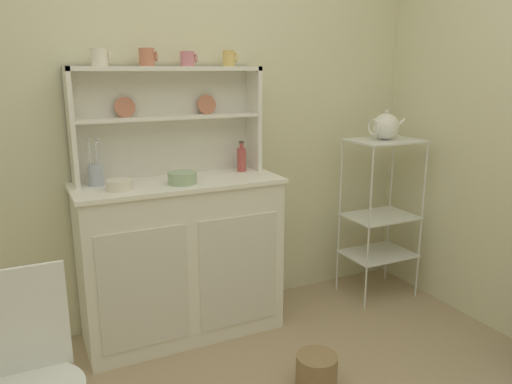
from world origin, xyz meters
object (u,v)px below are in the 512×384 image
(bakers_rack, at_px, (381,203))
(cup_cream_0, at_px, (99,57))
(floor_basket, at_px, (316,371))
(jam_bottle, at_px, (242,159))
(hutch_cabinet, at_px, (181,257))
(bowl_mixing_large, at_px, (119,185))
(hutch_shelf_unit, at_px, (167,112))
(porcelain_teapot, at_px, (386,126))
(utensil_jar, at_px, (96,174))
(wire_chair, at_px, (27,367))

(bakers_rack, relative_size, cup_cream_0, 11.12)
(floor_basket, height_order, jam_bottle, jam_bottle)
(cup_cream_0, bearing_deg, hutch_cabinet, -19.26)
(hutch_cabinet, distance_m, cup_cream_0, 1.15)
(bowl_mixing_large, relative_size, jam_bottle, 0.73)
(floor_basket, bearing_deg, hutch_cabinet, 118.10)
(hutch_shelf_unit, xyz_separation_m, floor_basket, (0.42, -0.94, -1.19))
(jam_bottle, bearing_deg, hutch_cabinet, -168.31)
(bakers_rack, relative_size, floor_basket, 5.30)
(floor_basket, bearing_deg, cup_cream_0, 130.35)
(floor_basket, distance_m, porcelain_teapot, 1.57)
(bowl_mixing_large, bearing_deg, utensil_jar, 120.13)
(wire_chair, height_order, cup_cream_0, cup_cream_0)
(floor_basket, height_order, cup_cream_0, cup_cream_0)
(hutch_cabinet, relative_size, floor_basket, 5.62)
(cup_cream_0, bearing_deg, wire_chair, -115.30)
(floor_basket, xyz_separation_m, bowl_mixing_large, (-0.75, 0.71, 0.85))
(bowl_mixing_large, height_order, jam_bottle, jam_bottle)
(bowl_mixing_large, distance_m, porcelain_teapot, 1.68)
(hutch_shelf_unit, relative_size, utensil_jar, 4.18)
(jam_bottle, bearing_deg, cup_cream_0, 177.31)
(wire_chair, bearing_deg, utensil_jar, 75.49)
(hutch_cabinet, distance_m, floor_basket, 0.96)
(bakers_rack, xyz_separation_m, bowl_mixing_large, (-1.67, 0.02, 0.29))
(jam_bottle, xyz_separation_m, porcelain_teapot, (0.92, -0.18, 0.16))
(floor_basket, xyz_separation_m, jam_bottle, (0.00, 0.87, 0.90))
(hutch_cabinet, xyz_separation_m, bowl_mixing_large, (-0.33, -0.07, 0.47))
(bakers_rack, distance_m, jam_bottle, 1.00)
(hutch_cabinet, xyz_separation_m, floor_basket, (0.42, -0.78, -0.38))
(bakers_rack, bearing_deg, floor_basket, -143.24)
(hutch_shelf_unit, xyz_separation_m, porcelain_teapot, (1.34, -0.25, -0.12))
(wire_chair, xyz_separation_m, floor_basket, (1.24, 0.09, -0.43))
(bowl_mixing_large, xyz_separation_m, utensil_jar, (-0.09, 0.15, 0.03))
(hutch_shelf_unit, relative_size, jam_bottle, 5.85)
(bakers_rack, relative_size, bowl_mixing_large, 8.10)
(bakers_rack, height_order, jam_bottle, jam_bottle)
(utensil_jar, bearing_deg, bowl_mixing_large, -59.87)
(bakers_rack, xyz_separation_m, jam_bottle, (-0.92, 0.18, 0.34))
(wire_chair, height_order, bowl_mixing_large, bowl_mixing_large)
(hutch_cabinet, height_order, bowl_mixing_large, bowl_mixing_large)
(hutch_shelf_unit, bearing_deg, porcelain_teapot, -10.67)
(utensil_jar, bearing_deg, porcelain_teapot, -5.44)
(hutch_shelf_unit, bearing_deg, jam_bottle, -10.41)
(floor_basket, relative_size, jam_bottle, 1.11)
(cup_cream_0, bearing_deg, utensil_jar, -146.30)
(jam_bottle, xyz_separation_m, utensil_jar, (-0.83, -0.01, -0.01))
(jam_bottle, bearing_deg, wire_chair, -142.28)
(hutch_shelf_unit, xyz_separation_m, bowl_mixing_large, (-0.33, -0.24, -0.33))
(wire_chair, bearing_deg, bowl_mixing_large, 66.90)
(jam_bottle, distance_m, porcelain_teapot, 0.95)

